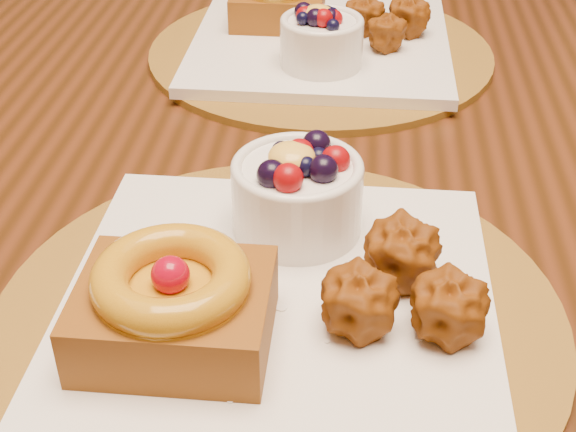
# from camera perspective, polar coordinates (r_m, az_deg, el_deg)

# --- Properties ---
(dining_table) EXTENTS (1.60, 0.90, 0.76)m
(dining_table) POSITION_cam_1_polar(r_m,az_deg,el_deg) (0.76, 1.13, -0.61)
(dining_table) COLOR #331B09
(dining_table) RESTS_ON ground
(place_setting_near) EXTENTS (0.38, 0.38, 0.09)m
(place_setting_near) POSITION_cam_1_polar(r_m,az_deg,el_deg) (0.53, -0.97, -4.75)
(place_setting_near) COLOR brown
(place_setting_near) RESTS_ON dining_table
(place_setting_far) EXTENTS (0.38, 0.38, 0.08)m
(place_setting_far) POSITION_cam_1_polar(r_m,az_deg,el_deg) (0.90, 2.17, 12.58)
(place_setting_far) COLOR brown
(place_setting_far) RESTS_ON dining_table
(chair_far) EXTENTS (0.51, 0.51, 0.93)m
(chair_far) POSITION_cam_1_polar(r_m,az_deg,el_deg) (1.59, 7.06, 12.25)
(chair_far) COLOR black
(chair_far) RESTS_ON ground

